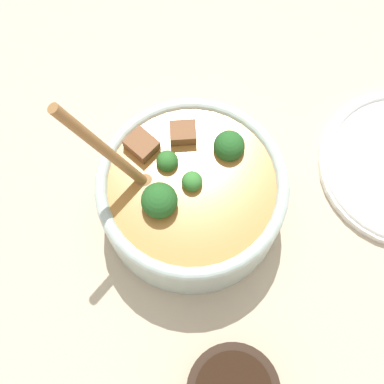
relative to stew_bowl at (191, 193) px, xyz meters
The scene contains 2 objects.
ground_plane 0.06m from the stew_bowl, 50.57° to the right, with size 4.00×4.00×0.00m, color #C6B293.
stew_bowl is the anchor object (origin of this frame).
Camera 1 is at (-0.07, -0.22, 0.67)m, focal length 50.00 mm.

